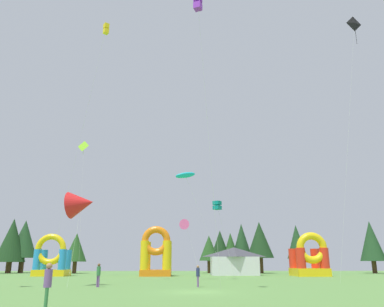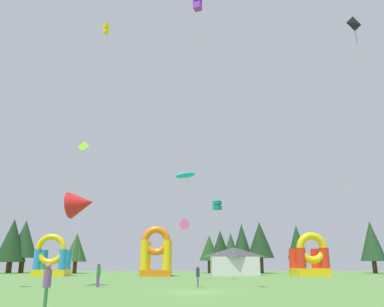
% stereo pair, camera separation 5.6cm
% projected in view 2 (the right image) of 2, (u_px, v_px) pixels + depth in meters
% --- Properties ---
extents(ground_plane, '(120.00, 120.00, 0.00)m').
position_uv_depth(ground_plane, '(197.00, 292.00, 25.45)').
color(ground_plane, '#5B8C42').
extents(kite_black_diamond, '(4.14, 2.64, 27.41)m').
position_uv_depth(kite_black_diamond, '(355.00, 25.00, 41.61)').
color(kite_black_diamond, black).
rests_on(kite_black_diamond, ground_plane).
extents(kite_pink_delta, '(2.83, 1.61, 7.35)m').
position_uv_depth(kite_pink_delta, '(186.00, 225.00, 50.95)').
color(kite_pink_delta, '#EA599E').
rests_on(kite_pink_delta, ground_plane).
extents(kite_yellow_box, '(7.14, 9.25, 27.60)m').
position_uv_depth(kite_yellow_box, '(106.00, 31.00, 43.01)').
color(kite_yellow_box, yellow).
rests_on(kite_yellow_box, ground_plane).
extents(kite_lime_diamond, '(1.99, 3.10, 18.77)m').
position_uv_depth(kite_lime_diamond, '(84.00, 148.00, 56.64)').
color(kite_lime_diamond, '#8CD826').
rests_on(kite_lime_diamond, ground_plane).
extents(kite_teal_box, '(2.74, 3.31, 8.71)m').
position_uv_depth(kite_teal_box, '(217.00, 205.00, 44.57)').
color(kite_teal_box, '#0C7F7A').
rests_on(kite_teal_box, ground_plane).
extents(kite_cyan_parafoil, '(5.88, 1.96, 12.01)m').
position_uv_depth(kite_cyan_parafoil, '(185.00, 175.00, 43.82)').
color(kite_cyan_parafoil, '#19B7CC').
rests_on(kite_cyan_parafoil, ground_plane).
extents(kite_red_delta, '(2.61, 2.86, 7.97)m').
position_uv_depth(kite_red_delta, '(81.00, 204.00, 32.86)').
color(kite_red_delta, red).
rests_on(kite_red_delta, ground_plane).
extents(kite_purple_box, '(2.12, 4.41, 21.58)m').
position_uv_depth(kite_purple_box, '(198.00, 4.00, 29.38)').
color(kite_purple_box, purple).
rests_on(kite_purple_box, ground_plane).
extents(person_midfield, '(0.43, 0.43, 1.80)m').
position_uv_depth(person_midfield, '(98.00, 273.00, 30.62)').
color(person_midfield, '#724C8C').
rests_on(person_midfield, ground_plane).
extents(person_near_camera, '(0.42, 0.42, 1.88)m').
position_uv_depth(person_near_camera, '(47.00, 282.00, 15.88)').
color(person_near_camera, '#33723F').
rests_on(person_near_camera, ground_plane).
extents(person_far_side, '(0.33, 0.33, 1.66)m').
position_uv_depth(person_far_side, '(198.00, 274.00, 30.51)').
color(person_far_side, '#724C8C').
rests_on(person_far_side, ground_plane).
extents(inflatable_blue_arch, '(4.45, 4.93, 5.85)m').
position_uv_depth(inflatable_blue_arch, '(310.00, 261.00, 53.29)').
color(inflatable_blue_arch, yellow).
rests_on(inflatable_blue_arch, ground_plane).
extents(inflatable_red_slide, '(4.22, 4.36, 6.72)m').
position_uv_depth(inflatable_red_slide, '(156.00, 256.00, 53.79)').
color(inflatable_red_slide, orange).
rests_on(inflatable_red_slide, ground_plane).
extents(inflatable_orange_dome, '(4.43, 3.61, 5.69)m').
position_uv_depth(inflatable_orange_dome, '(52.00, 260.00, 53.52)').
color(inflatable_orange_dome, yellow).
rests_on(inflatable_orange_dome, ground_plane).
extents(festival_tent, '(6.83, 3.78, 3.99)m').
position_uv_depth(festival_tent, '(234.00, 261.00, 56.87)').
color(festival_tent, silver).
rests_on(festival_tent, ground_plane).
extents(tree_row_0, '(5.19, 5.19, 9.40)m').
position_uv_depth(tree_row_0, '(12.00, 240.00, 68.36)').
color(tree_row_0, '#4C331E').
rests_on(tree_row_0, ground_plane).
extents(tree_row_1, '(4.88, 4.88, 9.29)m').
position_uv_depth(tree_row_1, '(25.00, 239.00, 70.12)').
color(tree_row_1, '#4C331E').
rests_on(tree_row_1, ground_plane).
extents(tree_row_2, '(3.81, 3.81, 6.74)m').
position_uv_depth(tree_row_2, '(76.00, 247.00, 66.91)').
color(tree_row_2, '#4C331E').
rests_on(tree_row_2, ground_plane).
extents(tree_row_3, '(3.51, 3.51, 6.49)m').
position_uv_depth(tree_row_3, '(209.00, 248.00, 68.47)').
color(tree_row_3, '#4C331E').
rests_on(tree_row_3, ground_plane).
extents(tree_row_4, '(3.91, 3.91, 7.53)m').
position_uv_depth(tree_row_4, '(220.00, 246.00, 70.93)').
color(tree_row_4, '#4C331E').
rests_on(tree_row_4, ground_plane).
extents(tree_row_5, '(3.57, 3.57, 7.07)m').
position_uv_depth(tree_row_5, '(231.00, 248.00, 70.35)').
color(tree_row_5, '#4C331E').
rests_on(tree_row_5, ground_plane).
extents(tree_row_6, '(4.37, 4.37, 8.80)m').
position_uv_depth(tree_row_6, '(242.00, 244.00, 71.35)').
color(tree_row_6, '#4C331E').
rests_on(tree_row_6, ground_plane).
extents(tree_row_7, '(4.68, 4.68, 8.77)m').
position_uv_depth(tree_row_7, '(260.00, 240.00, 67.88)').
color(tree_row_7, '#4C331E').
rests_on(tree_row_7, ground_plane).
extents(tree_row_8, '(3.48, 3.48, 8.22)m').
position_uv_depth(tree_row_8, '(297.00, 242.00, 67.74)').
color(tree_row_8, '#4C331E').
rests_on(tree_row_8, ground_plane).
extents(tree_row_9, '(4.27, 4.27, 8.88)m').
position_uv_depth(tree_row_9, '(372.00, 241.00, 67.39)').
color(tree_row_9, '#4C331E').
rests_on(tree_row_9, ground_plane).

